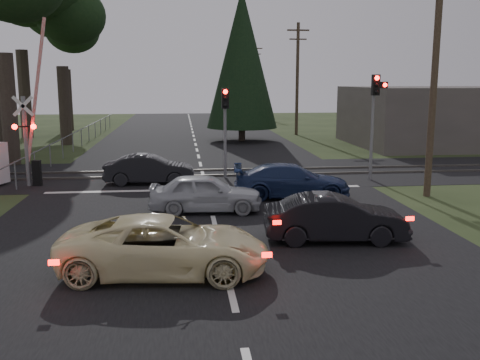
{
  "coord_description": "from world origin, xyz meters",
  "views": [
    {
      "loc": [
        -0.99,
        -13.47,
        4.45
      ],
      "look_at": [
        0.86,
        3.29,
        1.3
      ],
      "focal_mm": 40.0,
      "sensor_mm": 36.0,
      "label": 1
    }
  ],
  "objects": [
    {
      "name": "fence_left",
      "position": [
        -7.8,
        22.5,
        0.0
      ],
      "size": [
        0.1,
        36.0,
        1.2
      ],
      "primitive_type": null,
      "color": "slate",
      "rests_on": "ground"
    },
    {
      "name": "blue_sedan",
      "position": [
        3.19,
        6.35,
        0.64
      ],
      "size": [
        4.6,
        2.25,
        1.29
      ],
      "primitive_type": "imported",
      "rotation": [
        0.0,
        0.0,
        1.47
      ],
      "color": "navy",
      "rests_on": "ground"
    },
    {
      "name": "building_right",
      "position": [
        18.0,
        22.0,
        2.0
      ],
      "size": [
        14.0,
        10.0,
        4.0
      ],
      "primitive_type": "cube",
      "color": "#59514C",
      "rests_on": "ground"
    },
    {
      "name": "rail_corridor",
      "position": [
        0.0,
        12.0,
        0.01
      ],
      "size": [
        120.0,
        8.0,
        0.01
      ],
      "primitive_type": "cube",
      "color": "black",
      "rests_on": "ground"
    },
    {
      "name": "euc_tree_c",
      "position": [
        -9.0,
        25.0,
        9.51
      ],
      "size": [
        6.0,
        6.0,
        13.2
      ],
      "color": "#473D33",
      "rests_on": "ground"
    },
    {
      "name": "ground",
      "position": [
        0.0,
        0.0,
        0.0
      ],
      "size": [
        120.0,
        120.0,
        0.0
      ],
      "primitive_type": "plane",
      "color": "#263317",
      "rests_on": "ground"
    },
    {
      "name": "rail_far",
      "position": [
        0.0,
        12.8,
        0.05
      ],
      "size": [
        120.0,
        0.12,
        0.1
      ],
      "primitive_type": "cube",
      "color": "#59544C",
      "rests_on": "ground"
    },
    {
      "name": "cream_coupe",
      "position": [
        -1.42,
        -1.45,
        0.67
      ],
      "size": [
        5.03,
        2.68,
        1.34
      ],
      "primitive_type": "imported",
      "rotation": [
        0.0,
        0.0,
        1.48
      ],
      "color": "beige",
      "rests_on": "ground"
    },
    {
      "name": "utility_pole_mid",
      "position": [
        8.5,
        30.0,
        4.73
      ],
      "size": [
        1.8,
        0.26,
        9.0
      ],
      "color": "#4C3D2D",
      "rests_on": "ground"
    },
    {
      "name": "traffic_signal_center",
      "position": [
        1.0,
        10.68,
        2.81
      ],
      "size": [
        0.32,
        0.48,
        4.1
      ],
      "color": "slate",
      "rests_on": "ground"
    },
    {
      "name": "stop_line",
      "position": [
        0.0,
        8.2,
        0.01
      ],
      "size": [
        13.0,
        0.35,
        0.0
      ],
      "primitive_type": "cube",
      "color": "silver",
      "rests_on": "ground"
    },
    {
      "name": "crossing_signal",
      "position": [
        -7.27,
        9.79,
        2.06
      ],
      "size": [
        1.62,
        0.38,
        6.96
      ],
      "color": "slate",
      "rests_on": "ground"
    },
    {
      "name": "silver_car",
      "position": [
        -0.2,
        4.43,
        0.65
      ],
      "size": [
        3.94,
        1.79,
        1.31
      ],
      "primitive_type": "imported",
      "rotation": [
        0.0,
        0.0,
        1.51
      ],
      "color": "#ACAFB4",
      "rests_on": "ground"
    },
    {
      "name": "road",
      "position": [
        0.0,
        10.0,
        0.01
      ],
      "size": [
        14.0,
        100.0,
        0.01
      ],
      "primitive_type": "cube",
      "color": "black",
      "rests_on": "ground"
    },
    {
      "name": "utility_pole_far",
      "position": [
        8.5,
        55.0,
        4.73
      ],
      "size": [
        1.8,
        0.26,
        9.0
      ],
      "color": "#4C3D2D",
      "rests_on": "ground"
    },
    {
      "name": "dark_hatchback",
      "position": [
        3.25,
        0.63,
        0.65
      ],
      "size": [
        4.05,
        1.73,
        1.3
      ],
      "primitive_type": "imported",
      "rotation": [
        0.0,
        0.0,
        1.48
      ],
      "color": "black",
      "rests_on": "ground"
    },
    {
      "name": "conifer_tree",
      "position": [
        3.5,
        26.0,
        5.99
      ],
      "size": [
        5.2,
        5.2,
        11.0
      ],
      "color": "#473D33",
      "rests_on": "ground"
    },
    {
      "name": "utility_pole_near",
      "position": [
        8.5,
        6.0,
        4.73
      ],
      "size": [
        1.8,
        0.26,
        9.0
      ],
      "color": "#4C3D2D",
      "rests_on": "ground"
    },
    {
      "name": "euc_tree_e",
      "position": [
        -11.0,
        36.0,
        9.51
      ],
      "size": [
        6.0,
        6.0,
        13.2
      ],
      "color": "#473D33",
      "rests_on": "ground"
    },
    {
      "name": "rail_near",
      "position": [
        0.0,
        11.2,
        0.05
      ],
      "size": [
        120.0,
        0.12,
        0.1
      ],
      "primitive_type": "cube",
      "color": "#59544C",
      "rests_on": "ground"
    },
    {
      "name": "traffic_signal_right",
      "position": [
        7.55,
        9.47,
        3.31
      ],
      "size": [
        0.68,
        0.48,
        4.7
      ],
      "color": "slate",
      "rests_on": "ground"
    },
    {
      "name": "dark_car_far",
      "position": [
        -2.4,
        9.74,
        0.64
      ],
      "size": [
        3.89,
        1.44,
        1.27
      ],
      "primitive_type": "imported",
      "rotation": [
        0.0,
        0.0,
        1.55
      ],
      "color": "black",
      "rests_on": "ground"
    }
  ]
}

